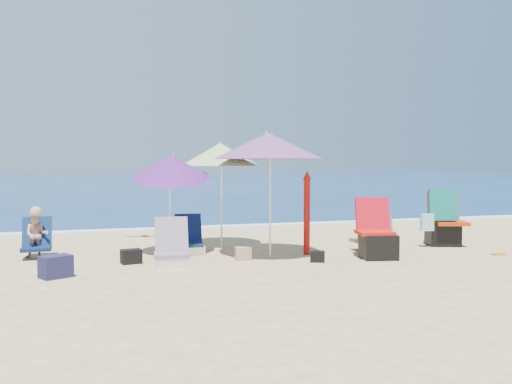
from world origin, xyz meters
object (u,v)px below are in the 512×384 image
object	(u,v)px
chair_navy	(189,243)
camp_chair_right	(443,225)
umbrella_striped	(220,154)
person_left	(37,234)
furled_umbrella	(307,208)
umbrella_blue	(171,167)
umbrella_turquoise	(268,146)
camp_chair_left	(377,240)
person_center	(371,226)
chair_rainbow	(172,253)

from	to	relation	value
chair_navy	camp_chair_right	xyz separation A→B (m)	(4.86, -0.59, 0.22)
umbrella_striped	chair_navy	xyz separation A→B (m)	(-0.71, -0.57, -1.58)
chair_navy	person_left	xyz separation A→B (m)	(-2.54, 0.28, 0.22)
furled_umbrella	camp_chair_right	bearing A→B (deg)	2.63
umbrella_blue	furled_umbrella	bearing A→B (deg)	-15.82
umbrella_turquoise	camp_chair_left	size ratio (longest dim) A/B	2.12
chair_navy	person_center	xyz separation A→B (m)	(3.16, -0.81, 0.28)
umbrella_turquoise	person_left	xyz separation A→B (m)	(-3.77, 1.02, -1.49)
person_center	person_left	size ratio (longest dim) A/B	1.08
umbrella_blue	person_center	xyz separation A→B (m)	(3.49, -0.72, -1.08)
umbrella_turquoise	chair_rainbow	size ratio (longest dim) A/B	2.90
camp_chair_left	chair_rainbow	bearing A→B (deg)	174.39
furled_umbrella	camp_chair_right	xyz separation A→B (m)	(2.91, 0.13, -0.41)
umbrella_turquoise	camp_chair_left	bearing A→B (deg)	-22.87
chair_rainbow	person_left	world-z (taller)	person_left
chair_rainbow	person_center	xyz separation A→B (m)	(3.63, 0.32, 0.26)
furled_umbrella	chair_rainbow	world-z (taller)	furled_umbrella
camp_chair_right	person_center	distance (m)	1.71
umbrella_blue	person_left	distance (m)	2.52
umbrella_turquoise	chair_rainbow	xyz separation A→B (m)	(-1.69, -0.38, -1.69)
umbrella_turquoise	furled_umbrella	xyz separation A→B (m)	(0.72, 0.02, -1.08)
chair_rainbow	camp_chair_right	world-z (taller)	camp_chair_right
umbrella_striped	umbrella_blue	world-z (taller)	umbrella_striped
chair_rainbow	person_center	bearing A→B (deg)	5.01
furled_umbrella	camp_chair_left	bearing A→B (deg)	-37.07
furled_umbrella	chair_rainbow	size ratio (longest dim) A/B	1.99
person_left	umbrella_blue	bearing A→B (deg)	-9.22
umbrella_blue	chair_rainbow	size ratio (longest dim) A/B	2.53
camp_chair_left	person_left	size ratio (longest dim) A/B	1.16
person_left	camp_chair_right	bearing A→B (deg)	-6.71
umbrella_blue	umbrella_turquoise	bearing A→B (deg)	-23.14
umbrella_turquoise	chair_rainbow	bearing A→B (deg)	-167.33
person_center	chair_navy	bearing A→B (deg)	165.68
furled_umbrella	camp_chair_left	xyz separation A→B (m)	(0.97, -0.73, -0.50)
furled_umbrella	chair_navy	world-z (taller)	furled_umbrella
umbrella_turquoise	person_center	world-z (taller)	umbrella_turquoise
furled_umbrella	chair_navy	size ratio (longest dim) A/B	2.16
chair_navy	person_left	world-z (taller)	person_left
camp_chair_right	person_left	size ratio (longest dim) A/B	1.27
camp_chair_left	person_left	world-z (taller)	camp_chair_left
camp_chair_left	camp_chair_right	xyz separation A→B (m)	(1.94, 0.87, 0.10)
umbrella_striped	person_left	world-z (taller)	umbrella_striped
umbrella_striped	furled_umbrella	world-z (taller)	umbrella_striped
person_center	person_left	xyz separation A→B (m)	(-5.71, 1.09, -0.06)
furled_umbrella	person_left	xyz separation A→B (m)	(-4.49, 1.00, -0.41)
umbrella_turquoise	chair_navy	bearing A→B (deg)	148.73
umbrella_striped	camp_chair_left	world-z (taller)	umbrella_striped
chair_navy	person_center	size ratio (longest dim) A/B	0.72
chair_navy	camp_chair_left	xyz separation A→B (m)	(2.92, -1.46, 0.12)
furled_umbrella	person_left	size ratio (longest dim) A/B	1.69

